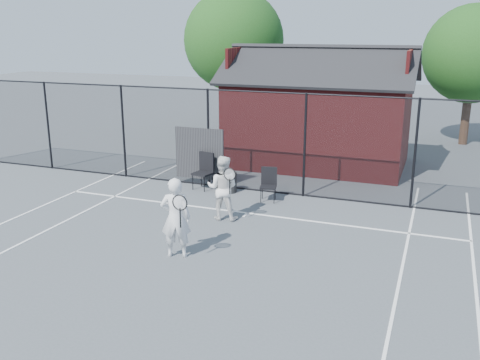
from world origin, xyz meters
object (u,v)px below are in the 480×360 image
(chair_left, at_px, (203,172))
(waste_bin, at_px, (230,182))
(chair_right, at_px, (268,185))
(player_back, at_px, (223,188))
(clubhouse, at_px, (319,119))
(player_front, at_px, (176,218))

(chair_left, xyz_separation_m, waste_bin, (0.88, 0.00, -0.23))
(chair_left, bearing_deg, chair_right, 0.83)
(chair_left, bearing_deg, player_back, -42.92)
(player_back, bearing_deg, chair_right, 70.42)
(clubhouse, height_order, chair_left, clubhouse)
(waste_bin, bearing_deg, chair_left, 180.00)
(clubhouse, bearing_deg, chair_left, -119.90)
(chair_right, bearing_deg, player_front, -110.63)
(player_front, height_order, waste_bin, player_front)
(chair_left, height_order, chair_right, chair_left)
(clubhouse, relative_size, chair_right, 6.97)
(clubhouse, distance_m, waste_bin, 4.87)
(player_back, bearing_deg, waste_bin, 107.51)
(clubhouse, height_order, chair_right, clubhouse)
(chair_right, bearing_deg, chair_left, 157.33)
(player_front, distance_m, waste_bin, 4.81)
(chair_left, relative_size, waste_bin, 1.76)
(clubhouse, relative_size, chair_left, 6.00)
(clubhouse, bearing_deg, waste_bin, -110.54)
(chair_left, bearing_deg, clubhouse, 71.75)
(player_front, height_order, chair_right, player_front)
(player_front, bearing_deg, chair_right, 81.23)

